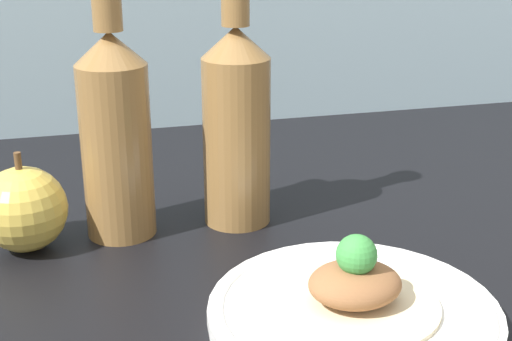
# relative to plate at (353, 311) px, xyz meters

# --- Properties ---
(ground_plane) EXTENTS (1.80, 1.10, 0.04)m
(ground_plane) POSITION_rel_plate_xyz_m (-0.08, 0.06, -0.03)
(ground_plane) COLOR black
(plate) EXTENTS (0.24, 0.24, 0.02)m
(plate) POSITION_rel_plate_xyz_m (0.00, 0.00, 0.00)
(plate) COLOR white
(plate) RESTS_ON ground_plane
(plated_food) EXTENTS (0.14, 0.14, 0.06)m
(plated_food) POSITION_rel_plate_xyz_m (-0.00, 0.00, 0.02)
(plated_food) COLOR beige
(plated_food) RESTS_ON plate
(cider_bottle_left) EXTENTS (0.07, 0.07, 0.27)m
(cider_bottle_left) POSITION_rel_plate_xyz_m (-0.17, 0.22, 0.10)
(cider_bottle_left) COLOR olive
(cider_bottle_left) RESTS_ON ground_plane
(cider_bottle_right) EXTENTS (0.07, 0.07, 0.27)m
(cider_bottle_right) POSITION_rel_plate_xyz_m (-0.04, 0.22, 0.10)
(cider_bottle_right) COLOR olive
(cider_bottle_right) RESTS_ON ground_plane
(apple) EXTENTS (0.08, 0.08, 0.10)m
(apple) POSITION_rel_plate_xyz_m (-0.26, 0.20, 0.03)
(apple) COLOR gold
(apple) RESTS_ON ground_plane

